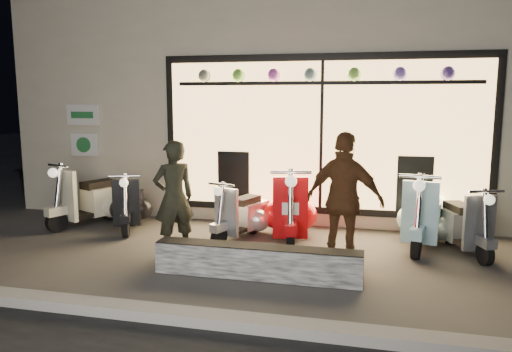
{
  "coord_description": "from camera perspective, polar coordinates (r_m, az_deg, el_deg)",
  "views": [
    {
      "loc": [
        1.66,
        -6.29,
        2.17
      ],
      "look_at": [
        0.01,
        0.6,
        1.05
      ],
      "focal_mm": 35.0,
      "sensor_mm": 36.0,
      "label": 1
    }
  ],
  "objects": [
    {
      "name": "ground",
      "position": [
        6.86,
        -1.27,
        -9.46
      ],
      "size": [
        40.0,
        40.0,
        0.0
      ],
      "primitive_type": "plane",
      "color": "#383533",
      "rests_on": "ground"
    },
    {
      "name": "scooter_grey",
      "position": [
        7.74,
        22.3,
        -5.09
      ],
      "size": [
        0.7,
        1.31,
        0.94
      ],
      "rotation": [
        0.0,
        0.0,
        0.33
      ],
      "color": "black",
      "rests_on": "ground"
    },
    {
      "name": "scooter_silver",
      "position": [
        7.82,
        -1.33,
        -4.4
      ],
      "size": [
        0.69,
        1.24,
        0.9
      ],
      "rotation": [
        0.0,
        0.0,
        -0.35
      ],
      "color": "black",
      "rests_on": "ground"
    },
    {
      "name": "scooter_cream",
      "position": [
        9.09,
        -17.73,
        -2.53
      ],
      "size": [
        0.87,
        1.44,
        1.06
      ],
      "rotation": [
        0.0,
        0.0,
        -0.43
      ],
      "color": "black",
      "rests_on": "ground"
    },
    {
      "name": "scooter_blue",
      "position": [
        7.84,
        18.71,
        -4.25
      ],
      "size": [
        0.7,
        1.54,
        1.09
      ],
      "rotation": [
        0.0,
        0.0,
        -0.21
      ],
      "color": "black",
      "rests_on": "ground"
    },
    {
      "name": "kerb",
      "position": [
        5.06,
        -7.27,
        -15.72
      ],
      "size": [
        40.0,
        0.25,
        0.12
      ],
      "primitive_type": "cube",
      "color": "slate",
      "rests_on": "ground"
    },
    {
      "name": "woman",
      "position": [
        6.46,
        10.1,
        -2.73
      ],
      "size": [
        1.1,
        0.71,
        1.75
      ],
      "primitive_type": "imported",
      "rotation": [
        0.0,
        0.0,
        2.84
      ],
      "color": "brown",
      "rests_on": "ground"
    },
    {
      "name": "scooter_black",
      "position": [
        8.69,
        -14.21,
        -3.2
      ],
      "size": [
        0.74,
        1.3,
        0.94
      ],
      "rotation": [
        0.0,
        0.0,
        0.37
      ],
      "color": "black",
      "rests_on": "ground"
    },
    {
      "name": "scooter_red",
      "position": [
        7.74,
        3.86,
        -3.88
      ],
      "size": [
        0.69,
        1.58,
        1.12
      ],
      "rotation": [
        0.0,
        0.0,
        0.18
      ],
      "color": "black",
      "rests_on": "ground"
    },
    {
      "name": "graffiti_barrier",
      "position": [
        6.12,
        0.13,
        -9.78
      ],
      "size": [
        2.52,
        0.28,
        0.4
      ],
      "primitive_type": "cube",
      "color": "black",
      "rests_on": "ground"
    },
    {
      "name": "shop_building",
      "position": [
        11.4,
        5.16,
        8.59
      ],
      "size": [
        10.2,
        6.23,
        4.2
      ],
      "color": "beige",
      "rests_on": "ground"
    },
    {
      "name": "man",
      "position": [
        7.01,
        -9.37,
        -2.44
      ],
      "size": [
        0.69,
        0.67,
        1.59
      ],
      "primitive_type": "imported",
      "rotation": [
        0.0,
        0.0,
        3.86
      ],
      "color": "black",
      "rests_on": "ground"
    }
  ]
}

